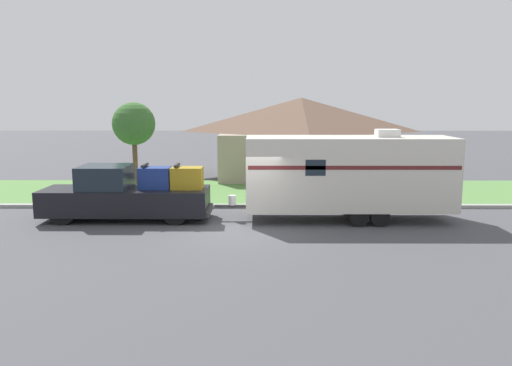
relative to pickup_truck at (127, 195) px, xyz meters
name	(u,v)px	position (x,y,z in m)	size (l,w,h in m)	color
ground_plane	(245,231)	(4.47, -1.60, -0.93)	(120.00, 120.00, 0.00)	#47474C
curb_strip	(248,206)	(4.47, 2.15, -0.86)	(80.00, 0.30, 0.14)	#999993
lawn_strip	(249,192)	(4.47, 5.80, -0.92)	(80.00, 7.00, 0.03)	#568442
house_across_street	(301,135)	(7.45, 11.56, 1.47)	(10.17, 7.63, 4.62)	gray
pickup_truck	(127,195)	(0.00, 0.00, 0.00)	(6.25, 1.91, 2.11)	black
travel_trailer	(349,173)	(8.27, 0.00, 0.85)	(8.76, 2.24, 3.39)	black
mailbox	(165,180)	(0.89, 2.88, 0.12)	(0.48, 0.20, 1.37)	brown
tree_in_yard	(134,124)	(-1.10, 5.90, 2.37)	(2.06, 2.06, 4.36)	brown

